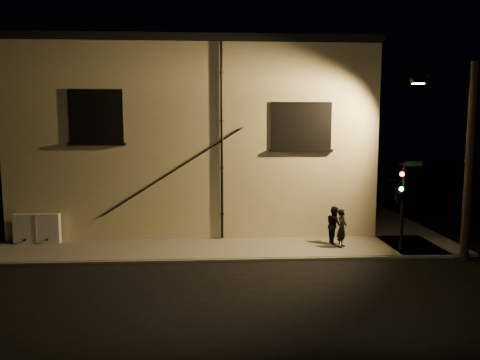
{
  "coord_description": "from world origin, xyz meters",
  "views": [
    {
      "loc": [
        -2.24,
        -16.89,
        5.18
      ],
      "look_at": [
        -1.1,
        1.8,
        2.83
      ],
      "focal_mm": 35.0,
      "sensor_mm": 36.0,
      "label": 1
    }
  ],
  "objects": [
    {
      "name": "pedestrian_a",
      "position": [
        3.0,
        1.29,
        0.9
      ],
      "size": [
        0.63,
        0.68,
        1.55
      ],
      "primitive_type": "imported",
      "rotation": [
        0.0,
        0.0,
        0.97
      ],
      "color": "black",
      "rests_on": "sidewalk"
    },
    {
      "name": "traffic_signal",
      "position": [
        4.93,
        0.38,
        2.5
      ],
      "size": [
        1.35,
        2.09,
        3.53
      ],
      "color": "black",
      "rests_on": "sidewalk"
    },
    {
      "name": "building",
      "position": [
        -3.0,
        8.99,
        4.4
      ],
      "size": [
        16.2,
        12.23,
        8.8
      ],
      "color": "beige",
      "rests_on": "ground"
    },
    {
      "name": "ground",
      "position": [
        0.0,
        0.0,
        0.0
      ],
      "size": [
        90.0,
        90.0,
        0.0
      ],
      "primitive_type": "plane",
      "color": "black"
    },
    {
      "name": "utility_cabinet",
      "position": [
        -9.54,
        2.7,
        0.74
      ],
      "size": [
        1.88,
        0.32,
        1.23
      ],
      "primitive_type": "cube",
      "color": "white",
      "rests_on": "sidewalk"
    },
    {
      "name": "streetlamp_pole",
      "position": [
        7.23,
        -0.11,
        3.88
      ],
      "size": [
        2.03,
        1.39,
        7.33
      ],
      "color": "black",
      "rests_on": "ground"
    },
    {
      "name": "pedestrian_b",
      "position": [
        2.85,
        1.9,
        0.9
      ],
      "size": [
        0.65,
        0.8,
        1.57
      ],
      "primitive_type": "imported",
      "rotation": [
        0.0,
        0.0,
        1.64
      ],
      "color": "black",
      "rests_on": "sidewalk"
    },
    {
      "name": "sidewalk",
      "position": [
        1.22,
        4.39,
        0.06
      ],
      "size": [
        21.0,
        16.0,
        0.12
      ],
      "color": "slate",
      "rests_on": "ground"
    }
  ]
}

